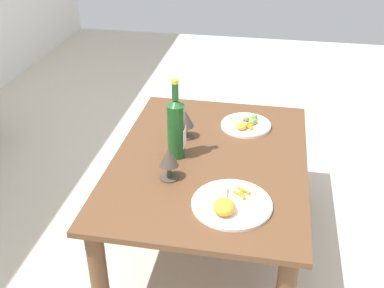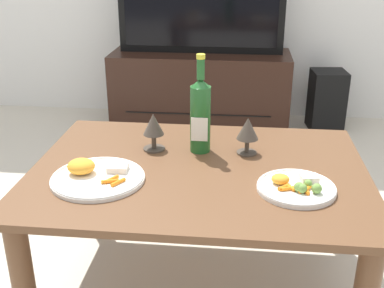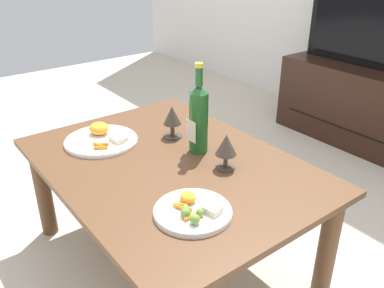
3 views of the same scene
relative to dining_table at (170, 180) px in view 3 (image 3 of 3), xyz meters
The scene contains 8 objects.
ground_plane 0.40m from the dining_table, ahead, with size 6.40×6.40×0.00m, color beige.
dining_table is the anchor object (origin of this frame).
tv_stand 1.69m from the dining_table, 94.96° to the left, with size 1.18×0.44×0.51m.
wine_bottle 0.27m from the dining_table, 93.56° to the left, with size 0.07×0.08×0.36m.
goblet_left 0.28m from the dining_table, 142.18° to the left, with size 0.08×0.08×0.14m.
goblet_right 0.27m from the dining_table, 40.82° to the left, with size 0.08×0.08×0.14m.
dinner_plate_left 0.35m from the dining_table, 158.82° to the right, with size 0.30×0.30×0.06m.
dinner_plate_right 0.35m from the dining_table, 22.40° to the right, with size 0.24×0.24×0.04m.
Camera 3 is at (1.12, -0.75, 1.22)m, focal length 38.09 mm.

